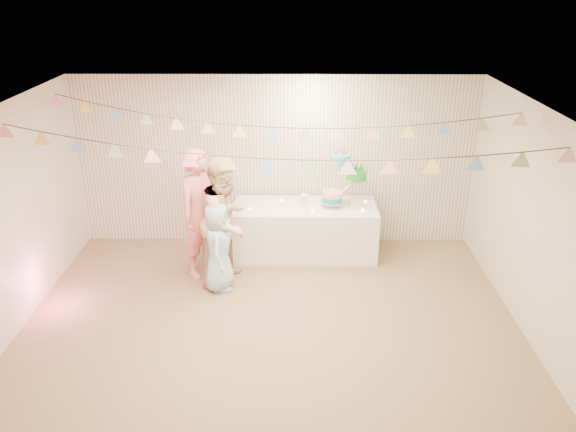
{
  "coord_description": "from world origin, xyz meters",
  "views": [
    {
      "loc": [
        0.26,
        -5.58,
        3.94
      ],
      "look_at": [
        0.2,
        0.8,
        1.15
      ],
      "focal_mm": 35.0,
      "sensor_mm": 36.0,
      "label": 1
    }
  ],
  "objects_px": {
    "table": "(305,230)",
    "cake_stand": "(344,181)",
    "person_adult_a": "(202,213)",
    "person_adult_b": "(226,221)",
    "person_child": "(218,247)"
  },
  "relations": [
    {
      "from": "person_adult_a",
      "to": "person_adult_b",
      "type": "xyz_separation_m",
      "value": [
        0.35,
        -0.2,
        -0.02
      ]
    },
    {
      "from": "cake_stand",
      "to": "person_adult_a",
      "type": "bearing_deg",
      "value": -161.96
    },
    {
      "from": "person_adult_a",
      "to": "person_adult_b",
      "type": "relative_size",
      "value": 1.02
    },
    {
      "from": "table",
      "to": "person_adult_b",
      "type": "height_order",
      "value": "person_adult_b"
    },
    {
      "from": "person_child",
      "to": "table",
      "type": "bearing_deg",
      "value": -49.49
    },
    {
      "from": "cake_stand",
      "to": "person_child",
      "type": "height_order",
      "value": "cake_stand"
    },
    {
      "from": "table",
      "to": "person_adult_a",
      "type": "relative_size",
      "value": 1.15
    },
    {
      "from": "person_adult_a",
      "to": "person_adult_b",
      "type": "distance_m",
      "value": 0.4
    },
    {
      "from": "person_adult_a",
      "to": "cake_stand",
      "type": "bearing_deg",
      "value": -30.31
    },
    {
      "from": "cake_stand",
      "to": "person_adult_b",
      "type": "bearing_deg",
      "value": -152.67
    },
    {
      "from": "cake_stand",
      "to": "person_child",
      "type": "distance_m",
      "value": 2.08
    },
    {
      "from": "table",
      "to": "person_adult_b",
      "type": "bearing_deg",
      "value": -143.69
    },
    {
      "from": "table",
      "to": "cake_stand",
      "type": "height_order",
      "value": "cake_stand"
    },
    {
      "from": "person_adult_b",
      "to": "person_child",
      "type": "relative_size",
      "value": 1.46
    },
    {
      "from": "person_adult_b",
      "to": "person_adult_a",
      "type": "bearing_deg",
      "value": 87.15
    }
  ]
}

